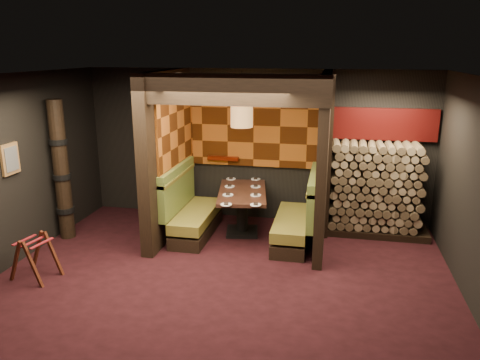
% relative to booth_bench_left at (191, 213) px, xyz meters
% --- Properties ---
extents(floor, '(6.50, 5.50, 0.02)m').
position_rel_booth_bench_left_xyz_m(floor, '(0.96, -1.65, -0.41)').
color(floor, black).
rests_on(floor, ground).
extents(ceiling, '(6.50, 5.50, 0.02)m').
position_rel_booth_bench_left_xyz_m(ceiling, '(0.96, -1.65, 2.46)').
color(ceiling, black).
rests_on(ceiling, ground).
extents(wall_back, '(6.50, 0.02, 2.85)m').
position_rel_booth_bench_left_xyz_m(wall_back, '(0.96, 1.11, 1.02)').
color(wall_back, black).
rests_on(wall_back, ground).
extents(wall_front, '(6.50, 0.02, 2.85)m').
position_rel_booth_bench_left_xyz_m(wall_front, '(0.96, -4.41, 1.02)').
color(wall_front, black).
rests_on(wall_front, ground).
extents(wall_left, '(0.02, 5.50, 2.85)m').
position_rel_booth_bench_left_xyz_m(wall_left, '(-2.30, -1.65, 1.02)').
color(wall_left, black).
rests_on(wall_left, ground).
extents(partition_left, '(0.20, 2.20, 2.85)m').
position_rel_booth_bench_left_xyz_m(partition_left, '(-0.39, -0.00, 1.02)').
color(partition_left, black).
rests_on(partition_left, floor).
extents(partition_right, '(0.15, 2.10, 2.85)m').
position_rel_booth_bench_left_xyz_m(partition_right, '(2.26, 0.05, 1.02)').
color(partition_right, black).
rests_on(partition_right, floor).
extents(header_beam, '(2.85, 0.18, 0.44)m').
position_rel_booth_bench_left_xyz_m(header_beam, '(0.94, -0.95, 2.23)').
color(header_beam, black).
rests_on(header_beam, partition_left).
extents(tapa_back_panel, '(2.40, 0.06, 1.55)m').
position_rel_booth_bench_left_xyz_m(tapa_back_panel, '(0.94, 1.06, 1.42)').
color(tapa_back_panel, '#A35118').
rests_on(tapa_back_panel, wall_back).
extents(tapa_side_panel, '(0.04, 1.85, 1.45)m').
position_rel_booth_bench_left_xyz_m(tapa_side_panel, '(-0.27, 0.17, 1.45)').
color(tapa_side_panel, '#A35118').
rests_on(tapa_side_panel, partition_left).
extents(lacquer_shelf, '(0.60, 0.12, 0.07)m').
position_rel_booth_bench_left_xyz_m(lacquer_shelf, '(0.36, 1.00, 0.78)').
color(lacquer_shelf, '#501003').
rests_on(lacquer_shelf, wall_back).
extents(booth_bench_left, '(0.68, 1.60, 1.14)m').
position_rel_booth_bench_left_xyz_m(booth_bench_left, '(0.00, 0.00, 0.00)').
color(booth_bench_left, black).
rests_on(booth_bench_left, floor).
extents(booth_bench_right, '(0.68, 1.60, 1.14)m').
position_rel_booth_bench_left_xyz_m(booth_bench_right, '(1.89, 0.00, 0.00)').
color(booth_bench_right, black).
rests_on(booth_bench_right, floor).
extents(dining_table, '(1.05, 1.61, 0.79)m').
position_rel_booth_bench_left_xyz_m(dining_table, '(0.88, 0.22, 0.15)').
color(dining_table, black).
rests_on(dining_table, floor).
extents(place_settings, '(0.90, 1.78, 0.03)m').
position_rel_booth_bench_left_xyz_m(place_settings, '(0.88, 0.22, 0.40)').
color(place_settings, white).
rests_on(place_settings, dining_table).
extents(pendant_lamp, '(0.37, 0.37, 0.92)m').
position_rel_booth_bench_left_xyz_m(pendant_lamp, '(0.88, 0.17, 1.75)').
color(pendant_lamp, olive).
rests_on(pendant_lamp, ceiling).
extents(framed_picture, '(0.05, 0.36, 0.46)m').
position_rel_booth_bench_left_xyz_m(framed_picture, '(-2.25, -1.55, 1.22)').
color(framed_picture, olive).
rests_on(framed_picture, wall_left).
extents(luggage_rack, '(0.69, 0.54, 0.68)m').
position_rel_booth_bench_left_xyz_m(luggage_rack, '(-1.69, -2.03, -0.06)').
color(luggage_rack, '#451B0D').
rests_on(luggage_rack, floor).
extents(totem_column, '(0.31, 0.31, 2.40)m').
position_rel_booth_bench_left_xyz_m(totem_column, '(-2.09, -0.55, 0.79)').
color(totem_column, black).
rests_on(totem_column, floor).
extents(firewood_stack, '(1.73, 0.70, 1.64)m').
position_rel_booth_bench_left_xyz_m(firewood_stack, '(3.25, 0.70, 0.42)').
color(firewood_stack, black).
rests_on(firewood_stack, floor).
extents(mosaic_header, '(1.83, 0.10, 0.56)m').
position_rel_booth_bench_left_xyz_m(mosaic_header, '(3.25, 1.03, 1.52)').
color(mosaic_header, maroon).
rests_on(mosaic_header, wall_back).
extents(bay_front_post, '(0.08, 0.08, 2.85)m').
position_rel_booth_bench_left_xyz_m(bay_front_post, '(2.35, 0.31, 1.02)').
color(bay_front_post, black).
rests_on(bay_front_post, floor).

